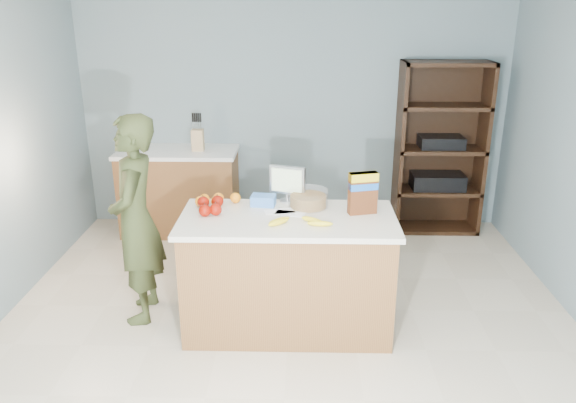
{
  "coord_description": "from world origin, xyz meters",
  "views": [
    {
      "loc": [
        0.09,
        -3.45,
        2.36
      ],
      "look_at": [
        0.0,
        0.35,
        1.0
      ],
      "focal_mm": 35.0,
      "sensor_mm": 36.0,
      "label": 1
    }
  ],
  "objects_px": {
    "counter_peninsula": "(288,277)",
    "shelving_unit": "(439,151)",
    "cereal_box": "(363,190)",
    "person": "(136,220)",
    "tv": "(287,182)"
  },
  "relations": [
    {
      "from": "counter_peninsula",
      "to": "tv",
      "type": "height_order",
      "value": "tv"
    },
    {
      "from": "cereal_box",
      "to": "shelving_unit",
      "type": "bearing_deg",
      "value": 62.75
    },
    {
      "from": "cereal_box",
      "to": "counter_peninsula",
      "type": "bearing_deg",
      "value": -170.79
    },
    {
      "from": "shelving_unit",
      "to": "cereal_box",
      "type": "xyz_separation_m",
      "value": [
        -1.01,
        -1.96,
        0.22
      ]
    },
    {
      "from": "counter_peninsula",
      "to": "person",
      "type": "xyz_separation_m",
      "value": [
        -1.15,
        0.15,
        0.39
      ]
    },
    {
      "from": "shelving_unit",
      "to": "cereal_box",
      "type": "relative_size",
      "value": 5.83
    },
    {
      "from": "cereal_box",
      "to": "person",
      "type": "bearing_deg",
      "value": 177.92
    },
    {
      "from": "counter_peninsula",
      "to": "shelving_unit",
      "type": "relative_size",
      "value": 0.87
    },
    {
      "from": "counter_peninsula",
      "to": "cereal_box",
      "type": "xyz_separation_m",
      "value": [
        0.54,
        0.09,
        0.66
      ]
    },
    {
      "from": "tv",
      "to": "shelving_unit",
      "type": "bearing_deg",
      "value": 47.64
    },
    {
      "from": "person",
      "to": "cereal_box",
      "type": "bearing_deg",
      "value": 81.56
    },
    {
      "from": "person",
      "to": "tv",
      "type": "height_order",
      "value": "person"
    },
    {
      "from": "counter_peninsula",
      "to": "cereal_box",
      "type": "height_order",
      "value": "cereal_box"
    },
    {
      "from": "counter_peninsula",
      "to": "person",
      "type": "bearing_deg",
      "value": 172.62
    },
    {
      "from": "counter_peninsula",
      "to": "shelving_unit",
      "type": "bearing_deg",
      "value": 52.89
    }
  ]
}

